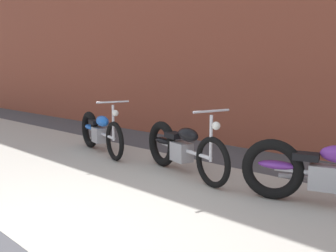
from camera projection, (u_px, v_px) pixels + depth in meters
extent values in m
plane|color=#47474C|center=(26.00, 250.00, 3.06)|extent=(80.00, 80.00, 0.00)
cube|color=#B2ADA3|center=(167.00, 198.00, 4.31)|extent=(36.00, 3.50, 0.01)
torus|color=black|center=(115.00, 141.00, 6.14)|extent=(0.68, 0.26, 0.68)
torus|color=black|center=(90.00, 129.00, 7.24)|extent=(0.74, 0.32, 0.73)
cylinder|color=silver|center=(101.00, 133.00, 6.69)|extent=(1.20, 0.39, 0.06)
cube|color=#99999E|center=(100.00, 135.00, 6.76)|extent=(0.37, 0.30, 0.28)
ellipsoid|color=blue|center=(102.00, 121.00, 6.58)|extent=(0.47, 0.30, 0.20)
ellipsoid|color=blue|center=(90.00, 127.00, 7.19)|extent=(0.47, 0.29, 0.10)
cube|color=black|center=(96.00, 122.00, 6.90)|extent=(0.32, 0.27, 0.08)
cylinder|color=silver|center=(113.00, 123.00, 6.13)|extent=(0.05, 0.05, 0.62)
cylinder|color=silver|center=(113.00, 102.00, 6.08)|extent=(0.19, 0.57, 0.03)
sphere|color=white|center=(115.00, 113.00, 6.02)|extent=(0.11, 0.11, 0.11)
cylinder|color=silver|center=(103.00, 136.00, 7.05)|extent=(0.55, 0.21, 0.06)
torus|color=black|center=(213.00, 162.00, 4.70)|extent=(0.68, 0.25, 0.68)
torus|color=black|center=(162.00, 144.00, 5.79)|extent=(0.74, 0.31, 0.73)
cylinder|color=silver|center=(185.00, 150.00, 5.24)|extent=(1.21, 0.37, 0.06)
cube|color=#99999E|center=(182.00, 152.00, 5.31)|extent=(0.37, 0.29, 0.28)
ellipsoid|color=black|center=(188.00, 135.00, 5.14)|extent=(0.47, 0.30, 0.20)
ellipsoid|color=black|center=(163.00, 141.00, 5.74)|extent=(0.47, 0.29, 0.10)
cube|color=black|center=(174.00, 135.00, 5.45)|extent=(0.32, 0.27, 0.08)
cylinder|color=silver|center=(211.00, 138.00, 4.69)|extent=(0.05, 0.05, 0.62)
cylinder|color=silver|center=(212.00, 111.00, 4.63)|extent=(0.18, 0.57, 0.03)
sphere|color=white|center=(216.00, 126.00, 4.58)|extent=(0.11, 0.11, 0.11)
cylinder|color=silver|center=(181.00, 153.00, 5.60)|extent=(0.55, 0.20, 0.06)
torus|color=black|center=(272.00, 169.00, 4.26)|extent=(0.74, 0.33, 0.73)
cylinder|color=silver|center=(332.00, 175.00, 3.97)|extent=(1.20, 0.41, 0.06)
cube|color=#99999E|center=(324.00, 177.00, 4.01)|extent=(0.37, 0.30, 0.28)
ellipsoid|color=#6B2D93|center=(277.00, 165.00, 4.23)|extent=(0.47, 0.30, 0.10)
cube|color=black|center=(306.00, 156.00, 4.07)|extent=(0.33, 0.27, 0.08)
cylinder|color=silver|center=(302.00, 178.00, 4.26)|extent=(0.54, 0.21, 0.06)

